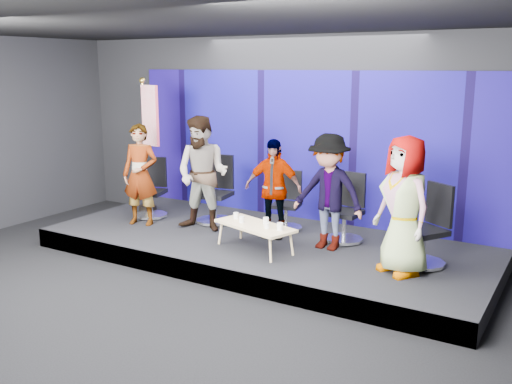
# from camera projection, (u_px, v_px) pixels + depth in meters

# --- Properties ---
(ground) EXTENTS (10.00, 10.00, 0.00)m
(ground) POSITION_uv_depth(u_px,v_px,m) (162.00, 313.00, 7.02)
(ground) COLOR black
(ground) RESTS_ON ground
(room_walls) EXTENTS (10.02, 8.02, 3.51)m
(room_walls) POSITION_uv_depth(u_px,v_px,m) (154.00, 115.00, 6.49)
(room_walls) COLOR black
(room_walls) RESTS_ON ground
(riser) EXTENTS (7.00, 3.00, 0.30)m
(riser) POSITION_uv_depth(u_px,v_px,m) (264.00, 247.00, 9.08)
(riser) COLOR black
(riser) RESTS_ON ground
(backdrop) EXTENTS (7.00, 0.08, 2.60)m
(backdrop) POSITION_uv_depth(u_px,v_px,m) (306.00, 146.00, 9.98)
(backdrop) COLOR #150757
(backdrop) RESTS_ON riser
(chair_a) EXTENTS (0.74, 0.74, 1.07)m
(chair_a) POSITION_uv_depth(u_px,v_px,m) (152.00, 198.00, 10.28)
(chair_a) COLOR silver
(chair_a) RESTS_ON riser
(panelist_a) EXTENTS (0.72, 0.57, 1.73)m
(panelist_a) POSITION_uv_depth(u_px,v_px,m) (140.00, 175.00, 9.68)
(panelist_a) COLOR black
(panelist_a) RESTS_ON riser
(chair_b) EXTENTS (0.74, 0.74, 1.17)m
(chair_b) POSITION_uv_depth(u_px,v_px,m) (216.00, 201.00, 9.90)
(chair_b) COLOR silver
(chair_b) RESTS_ON riser
(panelist_b) EXTENTS (1.01, 0.84, 1.89)m
(panelist_b) POSITION_uv_depth(u_px,v_px,m) (203.00, 174.00, 9.31)
(panelist_b) COLOR black
(panelist_b) RESTS_ON riser
(chair_c) EXTENTS (0.64, 0.64, 0.97)m
(chair_c) POSITION_uv_depth(u_px,v_px,m) (287.00, 210.00, 9.49)
(chair_c) COLOR silver
(chair_c) RESTS_ON riser
(panelist_c) EXTENTS (0.98, 0.56, 1.57)m
(panelist_c) POSITION_uv_depth(u_px,v_px,m) (273.00, 188.00, 8.97)
(panelist_c) COLOR black
(panelist_c) RESTS_ON riser
(chair_d) EXTENTS (0.64, 0.64, 1.06)m
(chair_d) POSITION_uv_depth(u_px,v_px,m) (346.00, 219.00, 8.84)
(chair_d) COLOR silver
(chair_d) RESTS_ON riser
(panelist_d) EXTENTS (1.15, 0.71, 1.72)m
(panelist_d) POSITION_uv_depth(u_px,v_px,m) (329.00, 192.00, 8.36)
(panelist_d) COLOR black
(panelist_d) RESTS_ON riser
(chair_e) EXTENTS (0.88, 0.88, 1.13)m
(chair_e) POSITION_uv_depth(u_px,v_px,m) (426.00, 239.00, 7.75)
(chair_e) COLOR silver
(chair_e) RESTS_ON riser
(panelist_e) EXTENTS (1.06, 0.97, 1.82)m
(panelist_e) POSITION_uv_depth(u_px,v_px,m) (404.00, 206.00, 7.34)
(panelist_e) COLOR black
(panelist_e) RESTS_ON riser
(coffee_table) EXTENTS (1.36, 0.88, 0.39)m
(coffee_table) POSITION_uv_depth(u_px,v_px,m) (255.00, 226.00, 8.40)
(coffee_table) COLOR tan
(coffee_table) RESTS_ON riser
(mug_a) EXTENTS (0.08, 0.08, 0.09)m
(mug_a) POSITION_uv_depth(u_px,v_px,m) (236.00, 216.00, 8.71)
(mug_a) COLOR white
(mug_a) RESTS_ON coffee_table
(mug_b) EXTENTS (0.08, 0.08, 0.10)m
(mug_b) POSITION_uv_depth(u_px,v_px,m) (242.00, 220.00, 8.48)
(mug_b) COLOR white
(mug_b) RESTS_ON coffee_table
(mug_c) EXTENTS (0.08, 0.08, 0.10)m
(mug_c) POSITION_uv_depth(u_px,v_px,m) (266.00, 221.00, 8.41)
(mug_c) COLOR white
(mug_c) RESTS_ON coffee_table
(mug_d) EXTENTS (0.08, 0.08, 0.09)m
(mug_d) POSITION_uv_depth(u_px,v_px,m) (267.00, 225.00, 8.18)
(mug_d) COLOR white
(mug_d) RESTS_ON coffee_table
(mug_e) EXTENTS (0.09, 0.09, 0.11)m
(mug_e) POSITION_uv_depth(u_px,v_px,m) (280.00, 227.00, 8.09)
(mug_e) COLOR white
(mug_e) RESTS_ON coffee_table
(flag_stand) EXTENTS (0.56, 0.33, 2.47)m
(flag_stand) POSITION_uv_depth(u_px,v_px,m) (149.00, 142.00, 10.37)
(flag_stand) COLOR black
(flag_stand) RESTS_ON riser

